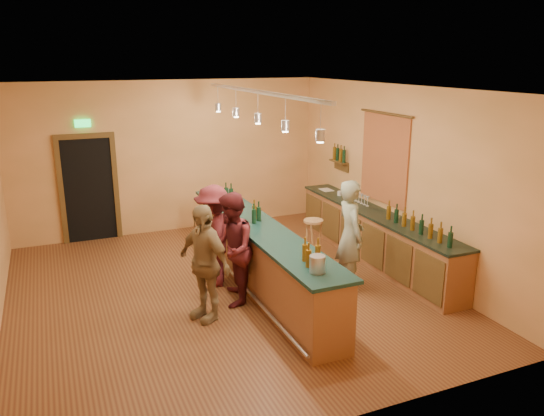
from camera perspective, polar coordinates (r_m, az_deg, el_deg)
name	(u,v)px	position (r m, az deg, el deg)	size (l,w,h in m)	color
floor	(224,291)	(8.69, -5.17, -8.90)	(7.00, 7.00, 0.00)	#5D2E1A
ceiling	(219,89)	(7.91, -5.75, 12.66)	(6.50, 7.00, 0.02)	silver
wall_back	(171,157)	(11.46, -10.83, 5.39)	(6.50, 0.02, 3.20)	#B38243
wall_front	(335,281)	(5.10, 6.81, -7.76)	(6.50, 0.02, 3.20)	#B38243
wall_right	(398,177)	(9.61, 13.35, 3.24)	(0.02, 7.00, 3.20)	#B38243
doorway	(89,187)	(11.31, -19.11, 2.19)	(1.15, 0.09, 2.48)	black
tapestry	(384,159)	(9.87, 11.98, 5.13)	(0.03, 1.40, 1.60)	maroon
bottle_shelf	(339,156)	(11.11, 7.27, 5.56)	(0.17, 0.55, 0.54)	#4D3517
back_counter	(375,236)	(9.89, 11.02, -2.97)	(0.60, 4.55, 1.27)	brown
tasting_bar	(259,251)	(8.64, -1.42, -4.62)	(0.73, 5.10, 1.38)	brown
pendant_track	(258,102)	(8.12, -1.53, 11.28)	(0.11, 4.60, 0.50)	silver
bartender	(350,235)	(8.56, 8.42, -2.92)	(0.66, 0.43, 1.80)	gray
customer_a	(231,249)	(7.99, -4.38, -4.45)	(0.84, 0.66, 1.73)	#59191E
customer_b	(204,263)	(7.56, -7.32, -5.85)	(1.00, 0.42, 1.70)	#997A51
customer_c	(214,236)	(8.67, -6.21, -3.00)	(1.09, 0.63, 1.68)	#59191E
bar_stool	(313,227)	(9.83, 4.47, -2.08)	(0.37, 0.37, 0.76)	#A36849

